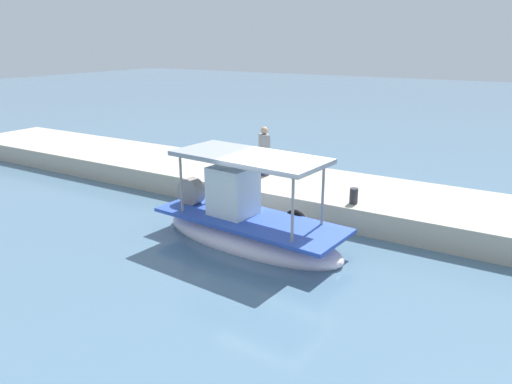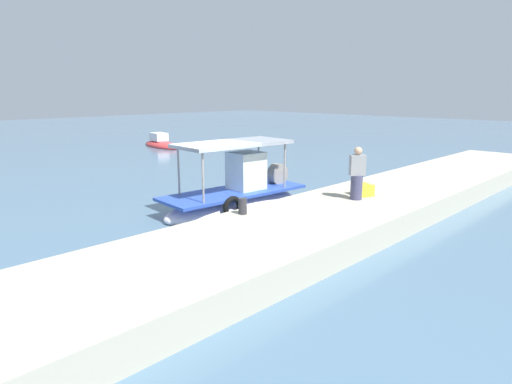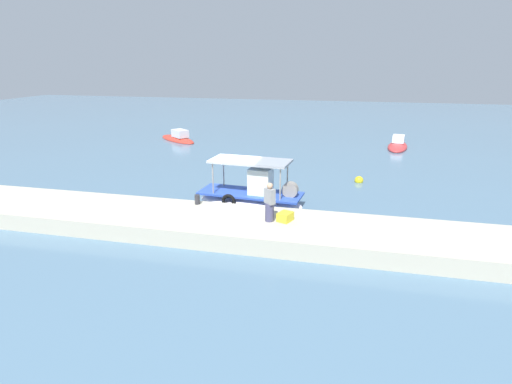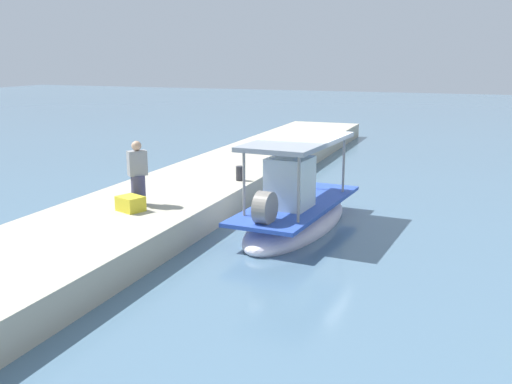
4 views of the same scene
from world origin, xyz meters
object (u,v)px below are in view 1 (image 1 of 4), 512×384
at_px(mooring_bollard, 354,196).
at_px(cargo_crate, 246,168).
at_px(fisherman_near_bollard, 264,153).
at_px(main_fishing_boat, 247,225).

relative_size(mooring_bollard, cargo_crate, 0.72).
bearing_deg(cargo_crate, fisherman_near_bollard, -166.38).
relative_size(main_fishing_boat, mooring_bollard, 12.48).
height_order(main_fishing_boat, fisherman_near_bollard, main_fishing_boat).
height_order(main_fishing_boat, mooring_bollard, main_fishing_boat).
height_order(fisherman_near_bollard, mooring_bollard, fisherman_near_bollard).
distance_m(main_fishing_boat, fisherman_near_bollard, 4.30).
distance_m(mooring_bollard, cargo_crate, 4.57).
relative_size(fisherman_near_bollard, cargo_crate, 2.66).
bearing_deg(main_fishing_boat, mooring_bollard, -129.86).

